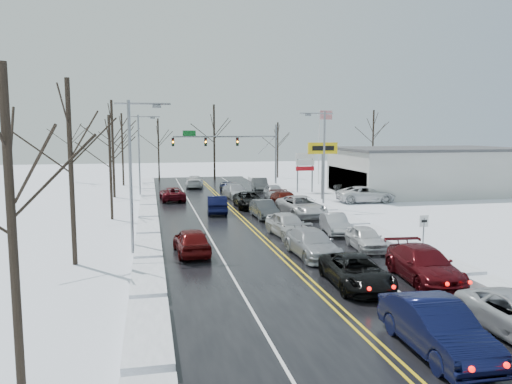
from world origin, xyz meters
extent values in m
plane|color=white|center=(0.00, 0.00, 0.00)|extent=(160.00, 160.00, 0.00)
cube|color=black|center=(0.00, 2.00, 0.01)|extent=(14.00, 84.00, 0.01)
cube|color=white|center=(-7.60, 2.00, 0.00)|extent=(1.56, 72.00, 0.52)
cube|color=white|center=(7.60, 2.00, 0.00)|extent=(1.56, 72.00, 0.52)
cylinder|color=slate|center=(8.50, 28.00, 4.00)|extent=(0.24, 0.24, 8.00)
cylinder|color=slate|center=(2.00, 28.00, 6.50)|extent=(13.00, 0.18, 0.18)
cylinder|color=slate|center=(7.30, 28.00, 5.40)|extent=(2.33, 0.10, 2.33)
cube|color=#0C591E|center=(-2.50, 28.00, 6.90)|extent=(1.60, 0.08, 0.70)
cube|color=black|center=(3.50, 28.00, 5.85)|extent=(0.32, 0.25, 1.05)
sphere|color=#3F0705|center=(3.50, 27.84, 6.15)|extent=(0.20, 0.20, 0.20)
sphere|color=orange|center=(3.50, 27.84, 5.85)|extent=(0.22, 0.22, 0.22)
sphere|color=black|center=(3.50, 27.84, 5.55)|extent=(0.20, 0.20, 0.20)
cube|color=black|center=(-0.50, 28.00, 5.85)|extent=(0.32, 0.25, 1.05)
sphere|color=#3F0705|center=(-0.50, 27.84, 6.15)|extent=(0.20, 0.20, 0.20)
sphere|color=orange|center=(-0.50, 27.84, 5.85)|extent=(0.22, 0.22, 0.22)
sphere|color=black|center=(-0.50, 27.84, 5.55)|extent=(0.20, 0.20, 0.20)
cube|color=black|center=(-4.50, 28.00, 5.85)|extent=(0.32, 0.25, 1.05)
sphere|color=#3F0705|center=(-4.50, 27.84, 6.15)|extent=(0.20, 0.20, 0.20)
sphere|color=orange|center=(-4.50, 27.84, 5.85)|extent=(0.22, 0.22, 0.22)
sphere|color=black|center=(-4.50, 27.84, 5.55)|extent=(0.20, 0.20, 0.20)
cylinder|color=slate|center=(10.50, 16.00, 2.80)|extent=(0.20, 0.20, 5.60)
cube|color=yellow|center=(10.50, 16.00, 5.40)|extent=(3.20, 0.30, 1.20)
cube|color=black|center=(10.50, 15.83, 5.40)|extent=(2.40, 0.04, 0.50)
cylinder|color=slate|center=(9.60, 22.00, 2.00)|extent=(0.16, 0.16, 4.00)
cylinder|color=slate|center=(11.40, 22.00, 2.00)|extent=(0.16, 0.16, 4.00)
cube|color=white|center=(10.50, 22.00, 4.30)|extent=(2.20, 0.22, 0.70)
cube|color=white|center=(10.50, 22.00, 3.50)|extent=(2.20, 0.22, 0.70)
cube|color=#AE0D15|center=(10.50, 22.00, 2.80)|extent=(2.20, 0.22, 0.50)
cylinder|color=slate|center=(8.20, -8.00, 1.10)|extent=(0.08, 0.08, 2.20)
cube|color=white|center=(8.20, -8.00, 2.00)|extent=(0.55, 0.05, 0.70)
cube|color=black|center=(8.20, -8.04, 2.00)|extent=(0.35, 0.02, 0.15)
cylinder|color=silver|center=(15.00, 30.00, 5.00)|extent=(0.14, 0.14, 10.00)
cube|color=beige|center=(24.00, 18.00, 2.50)|extent=(20.00, 12.00, 5.00)
cube|color=#262628|center=(14.05, 18.00, 1.60)|extent=(0.10, 11.00, 2.80)
cube|color=#3F3F42|center=(24.00, 18.00, 5.15)|extent=(20.40, 12.40, 0.30)
cylinder|color=slate|center=(8.50, 10.00, 4.50)|extent=(0.18, 0.18, 9.00)
cylinder|color=slate|center=(7.70, 10.00, 8.80)|extent=(3.20, 0.12, 0.12)
cube|color=slate|center=(6.90, 10.00, 8.65)|extent=(0.50, 0.25, 0.18)
cylinder|color=slate|center=(-8.50, -4.00, 4.50)|extent=(0.18, 0.18, 9.00)
cylinder|color=slate|center=(-7.70, -4.00, 8.80)|extent=(3.20, 0.12, 0.12)
cube|color=slate|center=(-6.90, -4.00, 8.65)|extent=(0.50, 0.25, 0.18)
cylinder|color=slate|center=(-8.50, 24.00, 4.50)|extent=(0.18, 0.18, 9.00)
cylinder|color=slate|center=(-7.70, 24.00, 8.80)|extent=(3.20, 0.12, 0.12)
cube|color=slate|center=(-6.90, 24.00, 8.65)|extent=(0.50, 0.25, 0.18)
cylinder|color=#2D231C|center=(-11.00, -20.00, 4.50)|extent=(0.24, 0.24, 9.00)
cylinder|color=#2D231C|center=(-11.50, -6.00, 5.00)|extent=(0.27, 0.27, 10.00)
cylinder|color=#2D231C|center=(-10.50, 8.00, 4.25)|extent=(0.23, 0.23, 8.50)
cylinder|color=#2D231C|center=(-11.20, 22.00, 5.25)|extent=(0.28, 0.28, 10.50)
cylinder|color=#2D231C|center=(-10.80, 34.00, 4.75)|extent=(0.25, 0.25, 9.50)
cylinder|color=#2D231C|center=(-18.00, 40.00, 5.00)|extent=(0.27, 0.27, 10.00)
cylinder|color=#2D231C|center=(-6.00, 41.00, 4.50)|extent=(0.24, 0.24, 9.00)
cylinder|color=#2D231C|center=(2.00, 39.00, 5.50)|extent=(0.29, 0.29, 11.00)
cylinder|color=#2D231C|center=(12.00, 40.50, 4.25)|extent=(0.23, 0.23, 8.50)
cylinder|color=#2D231C|center=(28.00, 41.00, 5.25)|extent=(0.28, 0.28, 10.50)
imported|color=#0B0F33|center=(1.65, -19.92, 0.00)|extent=(1.92, 5.23, 1.71)
imported|color=black|center=(1.91, -12.83, 0.00)|extent=(2.69, 5.34, 1.45)
imported|color=#9FA1A7|center=(1.67, -7.06, 0.00)|extent=(2.37, 5.40, 1.54)
imported|color=#BABABC|center=(1.79, -1.46, 0.00)|extent=(2.43, 5.04, 1.66)
imported|color=#3A3C3E|center=(1.83, 5.91, 0.00)|extent=(1.72, 4.57, 1.49)
imported|color=black|center=(1.74, 11.72, 0.00)|extent=(2.64, 5.45, 1.49)
imported|color=#9FA1A7|center=(1.58, 18.49, 0.00)|extent=(2.73, 5.36, 1.49)
imported|color=black|center=(1.63, 23.51, 0.00)|extent=(1.91, 4.06, 1.34)
imported|color=#49090F|center=(5.45, -12.73, 0.00)|extent=(2.80, 5.81, 1.63)
imported|color=silver|center=(5.43, -6.11, 0.00)|extent=(2.05, 4.28, 1.41)
imported|color=#A2A4AA|center=(5.35, -1.20, 0.00)|extent=(2.04, 4.39, 1.39)
imported|color=silver|center=(5.15, 6.18, 0.00)|extent=(3.37, 6.36, 1.71)
imported|color=#460E09|center=(5.06, 10.94, 0.00)|extent=(2.29, 5.25, 1.50)
imported|color=#A1A4A9|center=(5.39, 16.47, 0.00)|extent=(2.22, 4.80, 1.59)
imported|color=#3B3E40|center=(5.43, 23.68, 0.00)|extent=(2.31, 5.06, 1.61)
imported|color=black|center=(-1.66, 9.28, 0.00)|extent=(2.08, 4.89, 1.57)
imported|color=#500A12|center=(-5.14, 18.10, 0.00)|extent=(2.65, 5.26, 1.43)
imported|color=silver|center=(-1.78, 29.58, 0.00)|extent=(2.82, 5.56, 1.55)
imported|color=#510A0B|center=(-5.09, -5.10, 0.00)|extent=(2.11, 4.74, 1.59)
imported|color=white|center=(14.03, 12.72, 0.00)|extent=(6.07, 3.10, 1.64)
imported|color=#404245|center=(16.96, 16.40, 0.00)|extent=(2.66, 5.62, 1.58)
imported|color=black|center=(14.80, 21.28, 0.00)|extent=(2.27, 4.80, 1.59)
camera|label=1|loc=(-7.42, -33.97, 7.26)|focal=35.00mm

